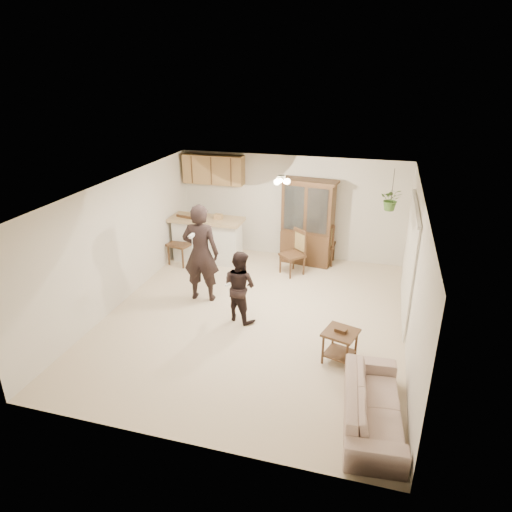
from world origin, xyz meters
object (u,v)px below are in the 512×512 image
(child, at_px, (240,287))
(chair_hutch_left, at_px, (292,262))
(side_table, at_px, (340,346))
(chair_bar, at_px, (181,251))
(sofa, at_px, (374,399))
(china_hutch, at_px, (308,223))
(chair_hutch_right, at_px, (325,251))
(adult, at_px, (201,258))

(child, height_order, chair_hutch_left, child)
(side_table, xyz_separation_m, chair_bar, (-4.10, 2.95, 0.04))
(side_table, distance_m, chair_hutch_left, 3.40)
(child, bearing_deg, chair_bar, -21.35)
(sofa, distance_m, child, 3.29)
(child, height_order, side_table, child)
(china_hutch, height_order, chair_hutch_right, china_hutch)
(child, relative_size, china_hutch, 0.66)
(side_table, bearing_deg, chair_hutch_right, 101.17)
(side_table, bearing_deg, chair_bar, 144.23)
(adult, xyz_separation_m, chair_bar, (-1.16, 1.53, -0.58))
(chair_hutch_right, bearing_deg, adult, 49.49)
(child, xyz_separation_m, chair_bar, (-2.15, 2.11, -0.35))
(sofa, xyz_separation_m, chair_hutch_left, (-1.99, 4.34, -0.07))
(chair_bar, distance_m, chair_hutch_left, 2.69)
(china_hutch, distance_m, chair_bar, 3.10)
(sofa, xyz_separation_m, adult, (-3.51, 2.67, 0.53))
(chair_bar, distance_m, chair_hutch_right, 3.46)
(sofa, xyz_separation_m, chair_bar, (-4.68, 4.20, -0.04))
(sofa, height_order, adult, adult)
(sofa, relative_size, adult, 1.04)
(child, height_order, chair_hutch_right, child)
(chair_bar, bearing_deg, adult, -39.27)
(adult, relative_size, chair_bar, 1.56)
(sofa, bearing_deg, china_hutch, 14.48)
(chair_hutch_right, bearing_deg, side_table, 101.34)
(side_table, height_order, chair_hutch_left, chair_hutch_left)
(chair_hutch_left, xyz_separation_m, chair_hutch_right, (0.63, 0.84, 0.00))
(adult, distance_m, chair_hutch_left, 2.34)
(adult, distance_m, child, 1.17)
(china_hutch, relative_size, chair_hutch_left, 1.95)
(sofa, height_order, chair_hutch_left, chair_hutch_left)
(child, height_order, chair_bar, child)
(china_hutch, relative_size, side_table, 3.26)
(child, xyz_separation_m, chair_hutch_right, (1.17, 3.09, -0.38))
(child, xyz_separation_m, chair_hutch_left, (0.54, 2.25, -0.38))
(child, distance_m, china_hutch, 3.11)
(chair_hutch_left, bearing_deg, chair_hutch_right, 94.05)
(sofa, xyz_separation_m, side_table, (-0.58, 1.25, -0.08))
(adult, bearing_deg, sofa, 137.89)
(sofa, bearing_deg, child, 45.48)
(china_hutch, bearing_deg, side_table, -64.62)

